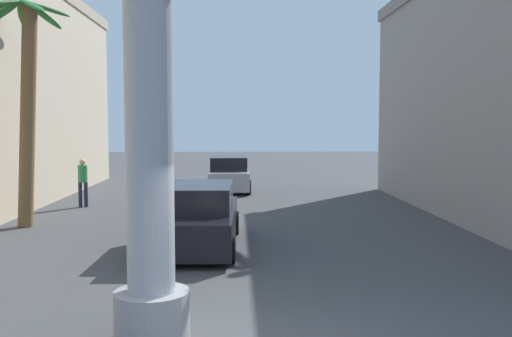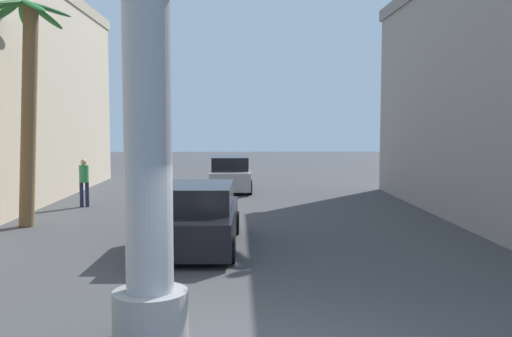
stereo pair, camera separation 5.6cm
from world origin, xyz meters
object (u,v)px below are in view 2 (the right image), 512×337
(street_lamp, at_px, (506,66))
(palm_tree_mid_left, at_px, (27,89))
(palm_tree_mid_right, at_px, (449,53))
(car_far, at_px, (230,175))
(car_lead, at_px, (195,218))
(pedestrian_far_left, at_px, (84,179))

(street_lamp, bearing_deg, palm_tree_mid_left, 164.31)
(street_lamp, bearing_deg, palm_tree_mid_right, 81.35)
(car_far, height_order, palm_tree_mid_left, palm_tree_mid_left)
(palm_tree_mid_right, height_order, palm_tree_mid_left, palm_tree_mid_right)
(car_lead, xyz_separation_m, car_far, (0.71, 11.92, -0.00))
(street_lamp, height_order, car_lead, street_lamp)
(street_lamp, bearing_deg, car_far, 118.82)
(street_lamp, bearing_deg, car_lead, 177.14)
(car_far, height_order, pedestrian_far_left, pedestrian_far_left)
(car_lead, xyz_separation_m, palm_tree_mid_left, (-5.14, 3.17, 3.34))
(car_far, xyz_separation_m, palm_tree_mid_left, (-5.84, -8.75, 3.34))
(car_far, bearing_deg, pedestrian_far_left, -136.97)
(pedestrian_far_left, bearing_deg, palm_tree_mid_right, -4.43)
(car_lead, relative_size, palm_tree_mid_right, 0.52)
(palm_tree_mid_right, relative_size, pedestrian_far_left, 5.30)
(palm_tree_mid_right, height_order, pedestrian_far_left, palm_tree_mid_right)
(car_lead, relative_size, palm_tree_mid_left, 0.71)
(palm_tree_mid_right, bearing_deg, palm_tree_mid_left, -168.27)
(palm_tree_mid_left, bearing_deg, car_lead, -31.67)
(car_lead, bearing_deg, palm_tree_mid_left, 148.33)
(car_lead, bearing_deg, street_lamp, -2.86)
(street_lamp, relative_size, palm_tree_mid_left, 1.07)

